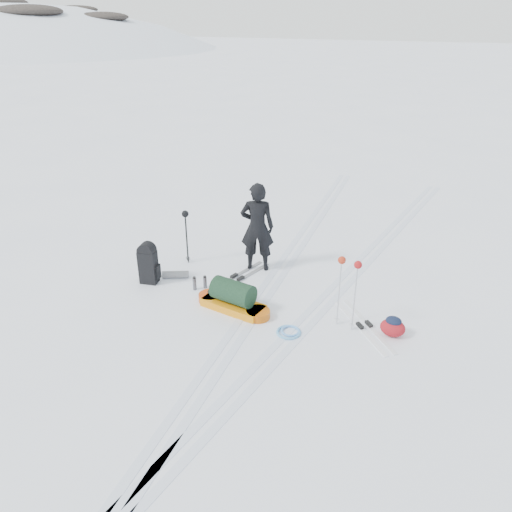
# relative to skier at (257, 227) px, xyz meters

# --- Properties ---
(ground) EXTENTS (200.00, 200.00, 0.00)m
(ground) POSITION_rel_skier_xyz_m (0.61, -1.33, -1.00)
(ground) COLOR white
(ground) RESTS_ON ground
(ski_tracks) EXTENTS (3.38, 17.97, 0.01)m
(ski_tracks) POSITION_rel_skier_xyz_m (1.22, -0.45, -0.99)
(ski_tracks) COLOR silver
(ski_tracks) RESTS_ON ground
(skier) EXTENTS (0.84, 0.69, 1.99)m
(skier) POSITION_rel_skier_xyz_m (0.00, 0.00, 0.00)
(skier) COLOR black
(skier) RESTS_ON ground
(pulk_sled) EXTENTS (1.62, 0.68, 0.60)m
(pulk_sled) POSITION_rel_skier_xyz_m (0.26, -1.74, -0.76)
(pulk_sled) COLOR orange
(pulk_sled) RESTS_ON ground
(expedition_rucksack) EXTENTS (0.88, 0.75, 0.91)m
(expedition_rucksack) POSITION_rel_skier_xyz_m (-1.77, -1.45, -0.57)
(expedition_rucksack) COLOR black
(expedition_rucksack) RESTS_ON ground
(ski_poles_black) EXTENTS (0.16, 0.16, 1.26)m
(ski_poles_black) POSITION_rel_skier_xyz_m (-1.57, -0.35, 0.03)
(ski_poles_black) COLOR black
(ski_poles_black) RESTS_ON ground
(ski_poles_silver) EXTENTS (0.44, 0.20, 1.38)m
(ski_poles_silver) POSITION_rel_skier_xyz_m (2.38, -1.46, 0.16)
(ski_poles_silver) COLOR #B9BDC1
(ski_poles_silver) RESTS_ON ground
(touring_skis_grey) EXTENTS (0.75, 1.86, 0.07)m
(touring_skis_grey) POSITION_rel_skier_xyz_m (-0.19, -0.61, -0.98)
(touring_skis_grey) COLOR #94989C
(touring_skis_grey) RESTS_ON ground
(touring_skis_white) EXTENTS (1.43, 1.54, 0.07)m
(touring_skis_white) POSITION_rel_skier_xyz_m (2.71, -1.31, -0.98)
(touring_skis_white) COLOR white
(touring_skis_white) RESTS_ON ground
(rope_coil) EXTENTS (0.45, 0.45, 0.05)m
(rope_coil) POSITION_rel_skier_xyz_m (1.53, -2.05, -0.97)
(rope_coil) COLOR #59A6D9
(rope_coil) RESTS_ON ground
(small_daypack) EXTENTS (0.46, 0.36, 0.38)m
(small_daypack) POSITION_rel_skier_xyz_m (3.22, -1.38, -0.81)
(small_daypack) COLOR maroon
(small_daypack) RESTS_ON ground
(thermos_pair) EXTENTS (0.23, 0.23, 0.29)m
(thermos_pair) POSITION_rel_skier_xyz_m (-0.72, -1.31, -0.86)
(thermos_pair) COLOR #505257
(thermos_pair) RESTS_ON ground
(stuff_sack) EXTENTS (0.41, 0.32, 0.24)m
(stuff_sack) POSITION_rel_skier_xyz_m (-0.21, -1.54, -0.88)
(stuff_sack) COLOR black
(stuff_sack) RESTS_ON ground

